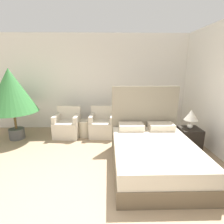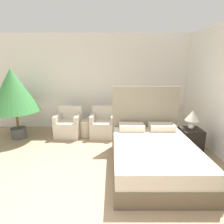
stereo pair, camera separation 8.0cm
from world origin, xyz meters
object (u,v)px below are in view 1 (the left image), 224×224
Objects in this scene: nightstand at (189,140)px; side_table at (85,128)px; armchair_near_window_right at (102,127)px; table_lamp at (191,116)px; armchair_near_window_left at (67,127)px; bed at (153,152)px; potted_palm at (11,92)px.

nightstand is 2.74m from side_table.
side_table is at bearing -178.02° from armchair_near_window_right.
table_lamp is at bearing -21.15° from side_table.
side_table is (-0.49, 0.02, -0.05)m from armchair_near_window_right.
bed is at bearing -33.40° from armchair_near_window_left.
armchair_near_window_right is 1.50× the size of nightstand.
potted_palm reaches higher than bed.
armchair_near_window_left is 1.00× the size of armchair_near_window_right.
armchair_near_window_left reaches higher than side_table.
side_table is at bearing 4.26° from potted_palm.
potted_palm reaches higher than table_lamp.
armchair_near_window_right reaches higher than side_table.
bed reaches higher than table_lamp.
armchair_near_window_left is 0.99m from armchair_near_window_right.
nightstand is 1.21× the size of side_table.
armchair_near_window_right is 2.27m from nightstand.
side_table is at bearing 133.08° from bed.
armchair_near_window_right is 1.81× the size of side_table.
nightstand is at bearing -21.01° from side_table.
bed is 2.25m from side_table.
side_table is (-2.54, 0.98, -0.63)m from table_lamp.
armchair_near_window_left is at bearing 4.86° from potted_palm.
potted_palm reaches higher than armchair_near_window_right.
potted_palm is (-3.39, 1.50, 0.99)m from bed.
armchair_near_window_right reaches higher than nightstand.
bed is 3.61× the size of nightstand.
table_lamp is at bearing -10.85° from potted_palm.
nightstand is 1.30× the size of table_lamp.
bed is at bearing -23.86° from potted_palm.
armchair_near_window_right is at bearing 5.22° from armchair_near_window_left.
bed is at bearing -146.79° from table_lamp.
armchair_near_window_left is at bearing 162.52° from nightstand.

